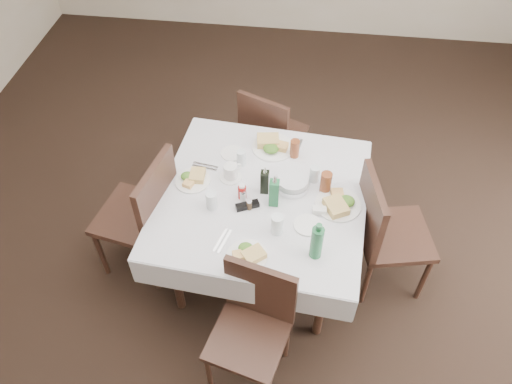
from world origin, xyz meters
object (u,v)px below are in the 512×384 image
Objects in this scene: chair_north at (269,132)px; water_s at (277,224)px; chair_west at (146,211)px; green_bottle at (317,242)px; dining_table at (262,203)px; ketchup_bottle at (242,192)px; coffee_mug at (231,172)px; water_w at (212,200)px; water_e at (315,174)px; oil_cruet_green at (274,192)px; bread_basket at (292,183)px; chair_east at (383,228)px; chair_south at (254,320)px; water_n at (241,158)px; oil_cruet_dark at (265,181)px.

chair_north is 1.24m from water_s.
green_bottle is at bearing -16.48° from chair_west.
dining_table is 0.79m from chair_west.
dining_table is at bearing 6.75° from chair_west.
ketchup_bottle is 0.19m from coffee_mug.
green_bottle is (0.66, -0.28, 0.06)m from water_w.
water_e is 0.80× the size of coffee_mug.
dining_table is 0.22m from oil_cruet_green.
oil_cruet_green reaches higher than water_w.
bread_basket is at bearing 26.44° from water_w.
chair_east is at bearing 42.54° from green_bottle.
coffee_mug is at bearing 147.88° from oil_cruet_green.
water_n is (-0.22, 1.02, 0.31)m from chair_south.
water_n is (-0.18, 0.26, 0.14)m from dining_table.
oil_cruet_green is 0.91× the size of green_bottle.
green_bottle reaches higher than oil_cruet_dark.
chair_east is 1.14m from water_w.
chair_west reaches higher than chair_south.
green_bottle reaches higher than chair_south.
green_bottle reaches higher than oil_cruet_green.
oil_cruet_green is (0.38, 0.08, 0.04)m from water_w.
green_bottle is (0.04, -0.60, 0.06)m from water_e.
coffee_mug is at bearing 21.43° from chair_west.
water_e is at bearing 27.63° from dining_table.
water_n is at bearing 163.93° from chair_east.
chair_north is at bearing 106.33° from bread_basket.
chair_south is 6.61× the size of water_s.
oil_cruet_dark is at bearing 8.83° from chair_west.
chair_west is 0.85m from oil_cruet_dark.
water_n is at bearing 128.95° from oil_cruet_dark.
bread_basket is at bearing 108.38° from green_bottle.
chair_west is 8.85× the size of ketchup_bottle.
water_n is 0.52× the size of oil_cruet_dark.
chair_north is at bearing 76.36° from water_w.
chair_west is 1.01m from bread_basket.
chair_north is 0.89× the size of chair_west.
chair_east is 0.96m from ketchup_bottle.
water_e is at bearing 28.71° from bread_basket.
green_bottle is at bearing -52.85° from oil_cruet_dark.
chair_north is (-0.05, 0.89, -0.16)m from dining_table.
water_n is at bearing 30.17° from chair_west.
ketchup_bottle is (0.18, 0.11, -0.01)m from water_w.
dining_table is 0.18m from oil_cruet_dark.
oil_cruet_dark reaches higher than bread_basket.
chair_south reaches higher than water_n.
coffee_mug is (-0.23, 0.13, 0.13)m from dining_table.
water_n is 0.51m from water_e.
water_e is at bearing 25.13° from ketchup_bottle.
ketchup_bottle is 0.42× the size of green_bottle.
chair_north is at bearing 117.19° from water_e.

